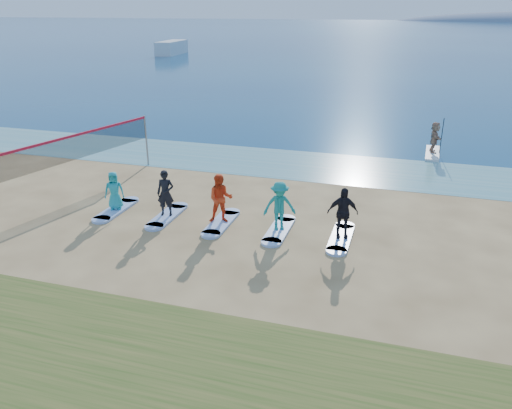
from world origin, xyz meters
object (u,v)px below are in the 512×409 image
(paddleboarder, at_px, (435,137))
(student_2, at_px, (221,199))
(surfboard_1, at_px, (167,216))
(surfboard_3, at_px, (279,230))
(student_0, at_px, (114,190))
(student_3, at_px, (280,206))
(volleyball_net, at_px, (72,149))
(student_1, at_px, (166,193))
(surfboard_0, at_px, (116,210))
(surfboard_4, at_px, (341,238))
(surfboard_2, at_px, (221,223))
(paddleboard, at_px, (432,153))
(boat_offshore_a, at_px, (172,54))
(student_4, at_px, (343,213))

(paddleboarder, xyz_separation_m, student_2, (-7.65, -12.09, 0.05))
(surfboard_1, xyz_separation_m, surfboard_3, (4.40, 0.00, 0.00))
(student_0, distance_m, student_3, 6.60)
(volleyball_net, distance_m, student_1, 5.29)
(student_1, height_order, surfboard_3, student_1)
(student_1, bearing_deg, surfboard_1, 0.00)
(paddleboarder, bearing_deg, surfboard_3, 149.65)
(surfboard_0, height_order, student_1, student_1)
(student_0, distance_m, surfboard_4, 8.83)
(surfboard_0, height_order, surfboard_3, same)
(paddleboarder, bearing_deg, surfboard_2, 141.60)
(student_1, xyz_separation_m, student_3, (4.40, 0.00, 0.00))
(student_1, height_order, surfboard_4, student_1)
(paddleboarder, bearing_deg, surfboard_4, 158.86)
(student_2, bearing_deg, volleyball_net, 150.40)
(paddleboard, bearing_deg, boat_offshore_a, 130.54)
(student_0, distance_m, surfboard_3, 6.64)
(student_0, xyz_separation_m, surfboard_3, (6.60, 0.00, -0.80))
(paddleboarder, distance_m, surfboard_0, 17.10)
(surfboard_0, xyz_separation_m, student_2, (4.40, 0.00, 0.95))
(volleyball_net, xyz_separation_m, paddleboarder, (14.85, 10.62, -0.96))
(paddleboard, xyz_separation_m, student_2, (-7.65, -12.09, 0.94))
(volleyball_net, relative_size, surfboard_1, 4.02)
(student_1, distance_m, student_3, 4.40)
(boat_offshore_a, distance_m, surfboard_0, 69.21)
(boat_offshore_a, bearing_deg, surfboard_1, -69.57)
(surfboard_3, bearing_deg, student_3, 0.00)
(student_1, relative_size, student_2, 0.97)
(volleyball_net, xyz_separation_m, surfboard_2, (7.19, -1.47, -1.86))
(surfboard_0, height_order, surfboard_4, same)
(surfboard_1, height_order, surfboard_3, same)
(surfboard_3, xyz_separation_m, surfboard_4, (2.20, 0.00, 0.00))
(paddleboard, xyz_separation_m, student_4, (-3.26, -12.09, 0.92))
(student_1, relative_size, student_3, 0.99)
(student_2, bearing_deg, surfboard_3, -18.03)
(surfboard_2, bearing_deg, student_4, 0.00)
(paddleboard, distance_m, student_3, 13.30)
(student_3, bearing_deg, volleyball_net, 147.80)
(volleyball_net, bearing_deg, student_2, -11.57)
(student_1, relative_size, surfboard_3, 0.80)
(surfboard_1, relative_size, surfboard_4, 1.00)
(paddleboarder, height_order, student_3, student_3)
(paddleboarder, relative_size, surfboard_1, 0.75)
(paddleboard, height_order, student_1, student_1)
(surfboard_0, distance_m, surfboard_1, 2.20)
(student_3, bearing_deg, paddleboarder, 42.44)
(surfboard_0, relative_size, student_3, 1.25)
(student_4, bearing_deg, student_2, 165.10)
(surfboard_4, bearing_deg, volleyball_net, 172.76)
(paddleboard, distance_m, boat_offshore_a, 65.08)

